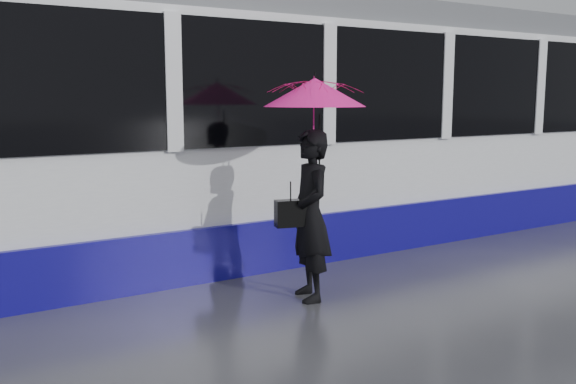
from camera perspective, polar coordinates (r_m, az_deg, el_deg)
ground at (r=6.05m, az=-5.71°, el=-11.46°), size 90.00×90.00×0.00m
rails at (r=8.26m, az=-13.56°, el=-6.11°), size 34.00×1.51×0.02m
tram at (r=9.16m, az=1.63°, el=5.85°), size 26.00×2.56×3.35m
woman at (r=6.48m, az=1.97°, el=-2.10°), size 0.57×0.72×1.74m
umbrella at (r=6.40m, az=2.39°, el=7.07°), size 1.25×1.25×1.17m
handbag at (r=6.37m, az=0.23°, el=-1.90°), size 0.33×0.21×0.45m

